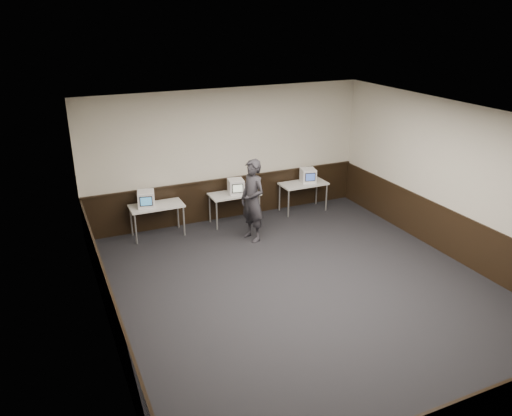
{
  "coord_description": "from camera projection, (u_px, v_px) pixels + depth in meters",
  "views": [
    {
      "loc": [
        -4.13,
        -6.9,
        4.86
      ],
      "look_at": [
        -0.32,
        1.6,
        1.15
      ],
      "focal_mm": 35.0,
      "sensor_mm": 36.0,
      "label": 1
    }
  ],
  "objects": [
    {
      "name": "floor",
      "position": [
        307.0,
        292.0,
        9.22
      ],
      "size": [
        8.0,
        8.0,
        0.0
      ],
      "primitive_type": "plane",
      "color": "black",
      "rests_on": "ground"
    },
    {
      "name": "ceiling",
      "position": [
        315.0,
        120.0,
        8.03
      ],
      "size": [
        8.0,
        8.0,
        0.0
      ],
      "primitive_type": "plane",
      "rotation": [
        3.14,
        0.0,
        0.0
      ],
      "color": "white",
      "rests_on": "back_wall"
    },
    {
      "name": "back_wall",
      "position": [
        228.0,
        155.0,
        12.02
      ],
      "size": [
        7.0,
        0.0,
        7.0
      ],
      "primitive_type": "plane",
      "rotation": [
        1.57,
        0.0,
        0.0
      ],
      "color": "beige",
      "rests_on": "ground"
    },
    {
      "name": "front_wall",
      "position": [
        502.0,
        344.0,
        5.23
      ],
      "size": [
        7.0,
        0.0,
        7.0
      ],
      "primitive_type": "plane",
      "rotation": [
        -1.57,
        0.0,
        0.0
      ],
      "color": "beige",
      "rests_on": "ground"
    },
    {
      "name": "left_wall",
      "position": [
        103.0,
        249.0,
        7.3
      ],
      "size": [
        0.0,
        8.0,
        8.0
      ],
      "primitive_type": "plane",
      "rotation": [
        1.57,
        0.0,
        1.57
      ],
      "color": "beige",
      "rests_on": "ground"
    },
    {
      "name": "right_wall",
      "position": [
        463.0,
        185.0,
        9.95
      ],
      "size": [
        0.0,
        8.0,
        8.0
      ],
      "primitive_type": "plane",
      "rotation": [
        1.57,
        0.0,
        -1.57
      ],
      "color": "beige",
      "rests_on": "ground"
    },
    {
      "name": "wainscot_back",
      "position": [
        229.0,
        198.0,
        12.41
      ],
      "size": [
        6.98,
        0.04,
        1.0
      ],
      "primitive_type": "cube",
      "color": "black",
      "rests_on": "back_wall"
    },
    {
      "name": "wainscot_left",
      "position": [
        112.0,
        313.0,
        7.71
      ],
      "size": [
        0.04,
        7.98,
        1.0
      ],
      "primitive_type": "cube",
      "color": "black",
      "rests_on": "left_wall"
    },
    {
      "name": "wainscot_right",
      "position": [
        454.0,
        235.0,
        10.35
      ],
      "size": [
        0.04,
        7.98,
        1.0
      ],
      "primitive_type": "cube",
      "color": "black",
      "rests_on": "right_wall"
    },
    {
      "name": "wainscot_rail",
      "position": [
        229.0,
        178.0,
        12.2
      ],
      "size": [
        6.98,
        0.06,
        0.04
      ],
      "primitive_type": "cube",
      "color": "black",
      "rests_on": "wainscot_back"
    },
    {
      "name": "desk_left",
      "position": [
        157.0,
        208.0,
        11.3
      ],
      "size": [
        1.2,
        0.6,
        0.75
      ],
      "color": "silver",
      "rests_on": "ground"
    },
    {
      "name": "desk_center",
      "position": [
        234.0,
        196.0,
        12.02
      ],
      "size": [
        1.2,
        0.6,
        0.75
      ],
      "color": "silver",
      "rests_on": "ground"
    },
    {
      "name": "desk_right",
      "position": [
        303.0,
        186.0,
        12.74
      ],
      "size": [
        1.2,
        0.6,
        0.75
      ],
      "color": "silver",
      "rests_on": "ground"
    },
    {
      "name": "emac_left",
      "position": [
        146.0,
        199.0,
        11.11
      ],
      "size": [
        0.44,
        0.46,
        0.37
      ],
      "rotation": [
        0.0,
        0.0,
        -0.21
      ],
      "color": "white",
      "rests_on": "desk_left"
    },
    {
      "name": "emac_center",
      "position": [
        236.0,
        187.0,
        11.91
      ],
      "size": [
        0.41,
        0.43,
        0.36
      ],
      "rotation": [
        0.0,
        0.0,
        -0.16
      ],
      "color": "white",
      "rests_on": "desk_center"
    },
    {
      "name": "emac_right",
      "position": [
        308.0,
        176.0,
        12.71
      ],
      "size": [
        0.43,
        0.44,
        0.36
      ],
      "rotation": [
        0.0,
        0.0,
        -0.22
      ],
      "color": "white",
      "rests_on": "desk_right"
    },
    {
      "name": "person",
      "position": [
        253.0,
        200.0,
        11.03
      ],
      "size": [
        0.61,
        0.77,
        1.87
      ],
      "primitive_type": "imported",
      "rotation": [
        0.0,
        0.0,
        -1.31
      ],
      "color": "#27262B",
      "rests_on": "ground"
    }
  ]
}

